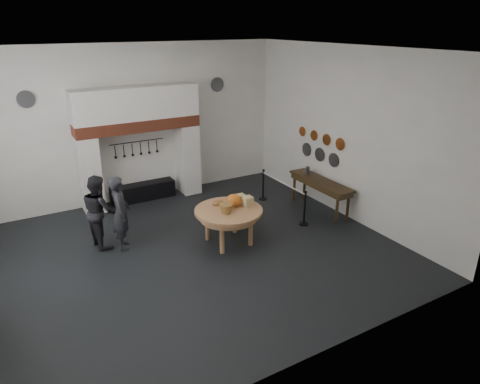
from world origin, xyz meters
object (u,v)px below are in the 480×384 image
side_table (321,181)px  barrier_post_near (305,209)px  iron_range (143,192)px  barrier_post_far (263,185)px  work_table (229,211)px  visitor_near (121,213)px  visitor_far (99,211)px

side_table → barrier_post_near: bearing=-150.4°
iron_range → barrier_post_far: bearing=-30.0°
iron_range → barrier_post_near: size_ratio=2.11×
work_table → barrier_post_near: barrier_post_near is taller
barrier_post_near → barrier_post_far: same height
side_table → work_table: bearing=-172.5°
iron_range → work_table: bearing=-75.7°
visitor_near → barrier_post_far: size_ratio=1.98×
iron_range → side_table: 5.28m
visitor_near → visitor_far: 0.57m
visitor_far → iron_range: bearing=-46.5°
visitor_far → visitor_near: bearing=-143.6°
iron_range → work_table: work_table is taller
visitor_near → barrier_post_near: size_ratio=1.98×
iron_range → work_table: (0.94, -3.68, 0.59)m
barrier_post_far → side_table: bearing=-56.5°
side_table → barrier_post_near: size_ratio=2.44×
iron_range → visitor_near: visitor_near is taller
work_table → visitor_far: 3.04m
visitor_far → side_table: 5.93m
barrier_post_near → work_table: bearing=176.6°
iron_range → barrier_post_near: barrier_post_near is taller
visitor_near → iron_range: bearing=-14.1°
iron_range → visitor_far: size_ratio=1.08×
visitor_far → barrier_post_near: 5.14m
side_table → barrier_post_near: (-0.96, -0.55, -0.42)m
side_table → barrier_post_far: 1.79m
visitor_near → side_table: 5.47m
barrier_post_far → work_table: bearing=-139.6°
visitor_far → barrier_post_near: (4.88, -1.57, -0.43)m
work_table → side_table: side_table is taller
visitor_far → barrier_post_far: (4.88, 0.43, -0.43)m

